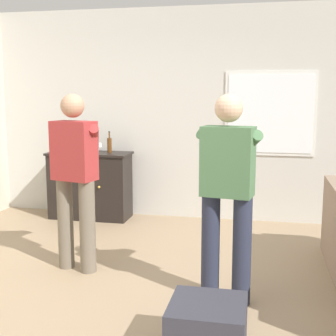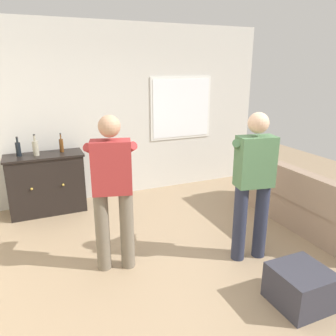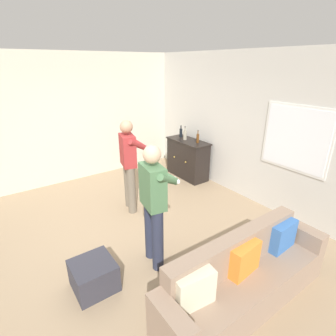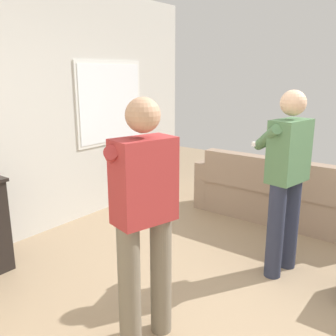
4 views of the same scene
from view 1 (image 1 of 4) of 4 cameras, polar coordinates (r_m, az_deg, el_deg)
The scene contains 9 objects.
ground at distance 4.10m, azimuth -5.07°, elevation -15.14°, with size 10.40×10.40×0.00m, color #9E8466.
wall_back_with_window at distance 6.33m, azimuth 2.12°, elevation 6.54°, with size 5.20×0.15×2.80m.
sideboard_cabinet at distance 6.43m, azimuth -9.46°, elevation -2.07°, with size 1.10×0.49×0.90m.
bottle_wine_green at distance 6.37m, azimuth -10.45°, elevation 2.89°, with size 0.08×0.08×0.31m.
bottle_liquor_amber at distance 6.51m, azimuth -12.12°, elevation 2.95°, with size 0.07×0.07×0.28m.
bottle_spirits_clear at distance 6.31m, azimuth -7.15°, elevation 2.84°, with size 0.06×0.06×0.29m.
ottoman at distance 3.19m, azimuth 4.82°, elevation -19.04°, with size 0.49×0.49×0.36m, color #33333D.
person_standing_left at distance 4.47m, azimuth -11.22°, elevation -0.67°, with size 0.54×0.51×1.68m.
person_standing_right at distance 3.73m, azimuth 7.27°, elevation -2.50°, with size 0.55×0.50×1.68m.
Camera 1 is at (1.11, -3.58, 1.68)m, focal length 50.00 mm.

